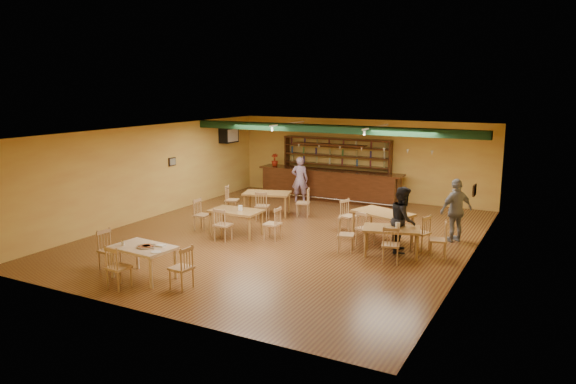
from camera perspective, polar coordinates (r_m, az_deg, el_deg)
The scene contains 23 objects.
floor at distance 15.64m, azimuth -0.03°, elevation -4.62°, with size 12.00×12.00×0.00m, color #512917.
ceiling_beam at distance 17.62m, azimuth 4.26°, elevation 6.64°, with size 10.00×0.30×0.25m, color #10311A.
track_rail_left at distance 18.94m, azimuth -0.04°, elevation 7.19°, with size 0.05×2.50×0.05m, color silver.
track_rail_right at distance 17.67m, azimuth 9.24°, elevation 6.76°, with size 0.05×2.50×0.05m, color silver.
ac_unit at distance 21.21m, azimuth -6.24°, elevation 5.96°, with size 0.34×0.70×0.48m, color silver.
picture_left at distance 18.84m, azimuth -12.08°, elevation 3.13°, with size 0.04×0.34×0.28m, color black.
picture_right at distance 14.19m, azimuth 19.01°, elevation 0.18°, with size 0.04×0.34×0.28m, color black.
bar_counter at distance 20.44m, azimuth 4.36°, elevation 0.74°, with size 5.60×0.85×1.13m, color #34170A.
back_bar_hutch at distance 20.92m, azimuth 5.08°, elevation 2.57°, with size 4.33×0.40×2.28m, color #34170A.
poinsettia at distance 21.34m, azimuth -1.41°, elevation 3.40°, with size 0.27×0.27×0.48m, color #A7230F.
dining_table_a at distance 18.06m, azimuth -2.21°, elevation -1.23°, with size 1.52×0.91×0.76m, color olive.
dining_table_b at distance 15.37m, azimuth 9.89°, elevation -3.52°, with size 1.60×0.96×0.80m, color olive.
dining_table_c at distance 15.73m, azimuth -5.46°, elevation -3.19°, with size 1.47×0.88×0.73m, color olive.
dining_table_d at distance 14.10m, azimuth 10.78°, elevation -5.10°, with size 1.41×0.85×0.71m, color olive.
near_table at distance 12.62m, azimuth -14.92°, elevation -7.15°, with size 1.38×0.89×0.74m, color tan.
pizza_tray at distance 12.44m, azimuth -14.67°, elevation -5.58°, with size 0.40×0.40×0.01m, color silver.
parmesan_shaker at distance 12.69m, azimuth -16.96°, elevation -5.15°, with size 0.07×0.07×0.11m, color #EAE5C6.
napkin_stack at distance 12.42m, azimuth -13.21°, elevation -5.50°, with size 0.20×0.15×0.03m, color white.
pizza_server at distance 12.38m, azimuth -14.01°, elevation -5.59°, with size 0.32×0.09×0.00m, color silver.
side_plate at distance 12.01m, azimuth -13.73°, elevation -6.14°, with size 0.22×0.22×0.01m, color white.
patron_bar at distance 20.00m, azimuth 1.24°, elevation 1.34°, with size 0.61×0.40×1.68m, color #824BA3.
patron_right_a at distance 14.30m, azimuth 12.00°, elevation -2.84°, with size 0.83×0.65×1.71m, color black.
patron_right_b at distance 15.59m, azimuth 17.25°, elevation -1.85°, with size 1.03×0.43×1.76m, color slate.
Camera 1 is at (7.02, -13.30, 4.26)m, focal length 33.83 mm.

